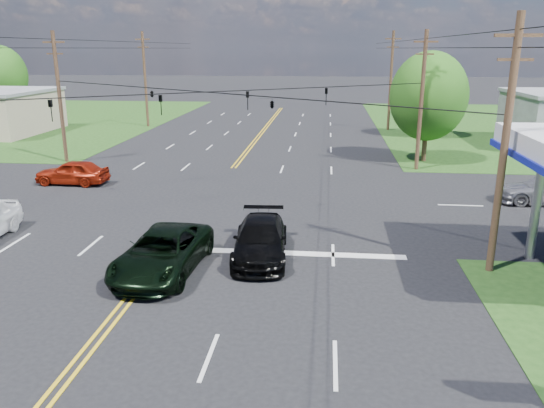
# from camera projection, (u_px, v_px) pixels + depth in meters

# --- Properties ---
(ground) EXTENTS (280.00, 280.00, 0.00)m
(ground) POSITION_uv_depth(u_px,v_px,m) (209.00, 198.00, 30.37)
(ground) COLOR black
(ground) RESTS_ON ground
(stop_bar) EXTENTS (10.00, 0.50, 0.02)m
(stop_bar) POSITION_uv_depth(u_px,v_px,m) (285.00, 253.00, 22.24)
(stop_bar) COLOR silver
(stop_bar) RESTS_ON ground
(pole_se) EXTENTS (1.60, 0.28, 9.50)m
(pole_se) POSITION_uv_depth(u_px,v_px,m) (505.00, 145.00, 19.12)
(pole_se) COLOR #3B2C19
(pole_se) RESTS_ON ground
(pole_nw) EXTENTS (1.60, 0.28, 9.50)m
(pole_nw) POSITION_uv_depth(u_px,v_px,m) (60.00, 96.00, 38.85)
(pole_nw) COLOR #3B2C19
(pole_nw) RESTS_ON ground
(pole_ne) EXTENTS (1.60, 0.28, 9.50)m
(pole_ne) POSITION_uv_depth(u_px,v_px,m) (421.00, 99.00, 36.29)
(pole_ne) COLOR #3B2C19
(pole_ne) RESTS_ON ground
(pole_left_far) EXTENTS (1.60, 0.28, 10.00)m
(pole_left_far) POSITION_uv_depth(u_px,v_px,m) (145.00, 78.00, 56.91)
(pole_left_far) COLOR #3B2C19
(pole_left_far) RESTS_ON ground
(pole_right_far) EXTENTS (1.60, 0.28, 10.00)m
(pole_right_far) POSITION_uv_depth(u_px,v_px,m) (391.00, 80.00, 54.35)
(pole_right_far) COLOR #3B2C19
(pole_right_far) RESTS_ON ground
(span_wire_signals) EXTENTS (26.00, 18.00, 1.13)m
(span_wire_signals) POSITION_uv_depth(u_px,v_px,m) (206.00, 92.00, 28.68)
(span_wire_signals) COLOR black
(span_wire_signals) RESTS_ON ground
(power_lines) EXTENTS (26.04, 100.00, 0.64)m
(power_lines) POSITION_uv_depth(u_px,v_px,m) (195.00, 41.00, 26.03)
(power_lines) COLOR black
(power_lines) RESTS_ON ground
(tree_right_a) EXTENTS (5.70, 5.70, 8.18)m
(tree_right_a) POSITION_uv_depth(u_px,v_px,m) (428.00, 96.00, 39.07)
(tree_right_a) COLOR #3B2C19
(tree_right_a) RESTS_ON ground
(tree_right_b) EXTENTS (4.94, 4.94, 7.09)m
(tree_right_b) POSITION_uv_depth(u_px,v_px,m) (432.00, 93.00, 50.46)
(tree_right_b) COLOR #3B2C19
(tree_right_b) RESTS_ON ground
(tree_far_l) EXTENTS (6.08, 6.08, 8.72)m
(tree_far_l) POSITION_uv_depth(u_px,v_px,m) (0.00, 75.00, 62.59)
(tree_far_l) COLOR #3B2C19
(tree_far_l) RESTS_ON ground
(pickup_dkgreen) EXTENTS (3.03, 5.93, 1.60)m
(pickup_dkgreen) POSITION_uv_depth(u_px,v_px,m) (163.00, 252.00, 20.18)
(pickup_dkgreen) COLOR black
(pickup_dkgreen) RESTS_ON ground
(suv_black) EXTENTS (2.46, 5.37, 1.52)m
(suv_black) POSITION_uv_depth(u_px,v_px,m) (260.00, 240.00, 21.65)
(suv_black) COLOR black
(suv_black) RESTS_ON ground
(sedan_red) EXTENTS (4.57, 1.97, 1.54)m
(sedan_red) POSITION_uv_depth(u_px,v_px,m) (72.00, 172.00, 33.40)
(sedan_red) COLOR maroon
(sedan_red) RESTS_ON ground
(polesign_ne) EXTENTS (2.01, 1.11, 7.64)m
(polesign_ne) POSITION_uv_depth(u_px,v_px,m) (423.00, 82.00, 38.54)
(polesign_ne) COLOR #A5A5AA
(polesign_ne) RESTS_ON ground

